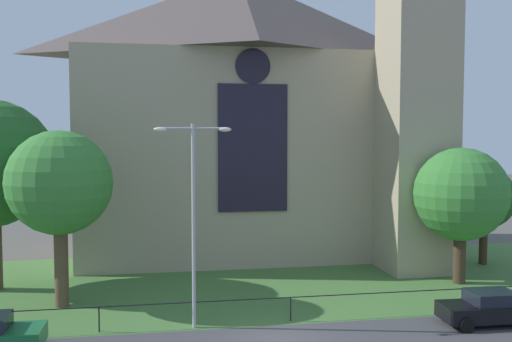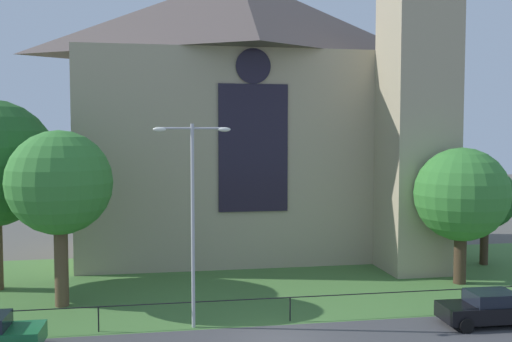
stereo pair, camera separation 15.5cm
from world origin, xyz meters
name	(u,v)px [view 1 (the left image)]	position (x,y,z in m)	size (l,w,h in m)	color
ground	(243,281)	(0.00, 10.00, 0.00)	(160.00, 160.00, 0.00)	#56544C
grass_verge	(248,290)	(0.00, 8.00, 0.00)	(120.00, 20.00, 0.01)	#477538
church_building	(251,111)	(1.85, 18.24, 10.27)	(23.20, 16.20, 26.00)	tan
iron_railing	(291,300)	(1.08, 2.50, 0.98)	(34.12, 0.07, 1.13)	black
tree_left_near	(60,184)	(-9.61, 6.69, 6.13)	(5.16, 5.16, 8.77)	brown
tree_right_near	(461,195)	(12.20, 7.38, 5.12)	(5.33, 5.33, 7.82)	#423021
tree_right_far	(484,198)	(16.26, 11.55, 4.37)	(4.01, 4.01, 6.41)	#423021
streetlamp_near	(193,200)	(-3.34, 2.40, 5.67)	(3.37, 0.26, 9.02)	#B2B2B7
parked_car_black	(488,308)	(9.74, 0.52, 0.74)	(4.25, 2.13, 1.51)	black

